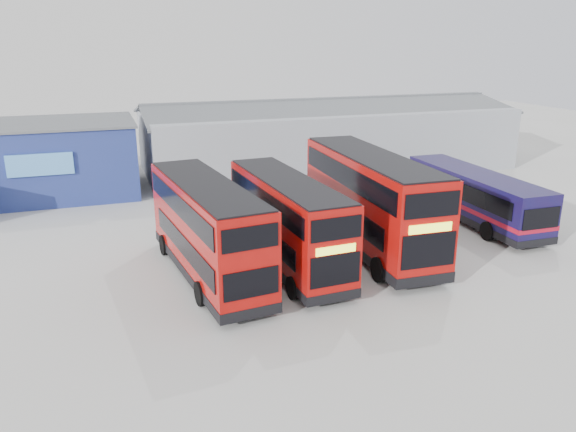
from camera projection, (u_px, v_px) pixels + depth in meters
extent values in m
plane|color=#ABABA6|center=(331.00, 260.00, 28.00)|extent=(120.00, 120.00, 0.00)
cube|color=navy|center=(45.00, 160.00, 39.11)|extent=(12.00, 8.00, 5.00)
cube|color=#55595E|center=(40.00, 123.00, 38.34)|extent=(12.30, 8.30, 0.15)
cube|color=#56A3F5|center=(40.00, 165.00, 35.26)|extent=(3.96, 0.15, 1.40)
cube|color=#999EA7|center=(325.00, 138.00, 47.76)|extent=(30.00, 12.00, 5.00)
cube|color=#55595E|center=(340.00, 109.00, 44.41)|extent=(30.50, 6.33, 1.29)
cube|color=#55595E|center=(314.00, 102.00, 49.45)|extent=(30.50, 6.33, 1.29)
cube|color=#A70C09|center=(208.00, 228.00, 25.36)|extent=(3.66, 10.78, 4.08)
cube|color=black|center=(209.00, 266.00, 25.91)|extent=(3.70, 10.83, 0.45)
cube|color=black|center=(238.00, 236.00, 25.68)|extent=(1.03, 8.91, 0.96)
cube|color=black|center=(183.00, 245.00, 24.63)|extent=(1.03, 8.91, 0.96)
cube|color=black|center=(233.00, 198.00, 25.51)|extent=(1.14, 9.91, 0.96)
cube|color=black|center=(178.00, 205.00, 24.46)|extent=(1.14, 9.91, 0.96)
cube|color=black|center=(178.00, 209.00, 30.10)|extent=(2.26, 0.30, 1.36)
cube|color=black|center=(176.00, 177.00, 29.56)|extent=(2.26, 0.30, 0.96)
cube|color=yellow|center=(177.00, 193.00, 29.84)|extent=(1.81, 0.24, 0.35)
cube|color=black|center=(251.00, 284.00, 20.96)|extent=(2.21, 0.29, 1.11)
cube|color=black|center=(250.00, 238.00, 20.41)|extent=(2.21, 0.29, 0.91)
cube|color=black|center=(206.00, 184.00, 24.74)|extent=(3.49, 10.62, 0.10)
cylinder|color=black|center=(210.00, 238.00, 29.58)|extent=(0.43, 1.08, 1.05)
cylinder|color=black|center=(164.00, 245.00, 28.59)|extent=(0.43, 1.08, 1.05)
cylinder|color=black|center=(255.00, 283.00, 24.11)|extent=(0.43, 1.08, 1.05)
cylinder|color=black|center=(201.00, 294.00, 23.13)|extent=(0.43, 1.08, 1.05)
cube|color=#A70C09|center=(287.00, 220.00, 26.70)|extent=(2.98, 10.30, 3.93)
cube|color=black|center=(287.00, 255.00, 27.23)|extent=(3.02, 10.34, 0.44)
cube|color=black|center=(260.00, 230.00, 26.74)|extent=(0.52, 8.62, 0.92)
cube|color=black|center=(307.00, 224.00, 27.63)|extent=(0.52, 8.62, 0.92)
cube|color=black|center=(262.00, 199.00, 25.90)|extent=(0.57, 9.59, 0.92)
cube|color=black|center=(311.00, 194.00, 26.79)|extent=(0.57, 9.59, 0.92)
cube|color=black|center=(335.00, 270.00, 22.35)|extent=(2.18, 0.17, 1.31)
cube|color=black|center=(337.00, 229.00, 21.83)|extent=(2.18, 0.17, 0.92)
cube|color=yellow|center=(336.00, 250.00, 22.08)|extent=(1.75, 0.13, 0.34)
cube|color=black|center=(253.00, 204.00, 31.38)|extent=(2.13, 0.16, 1.07)
cube|color=black|center=(252.00, 173.00, 30.86)|extent=(2.13, 0.16, 0.87)
cube|color=black|center=(287.00, 180.00, 26.10)|extent=(2.82, 10.15, 0.10)
cylinder|color=black|center=(293.00, 288.00, 23.70)|extent=(0.36, 1.02, 1.01)
cylinder|color=black|center=(342.00, 279.00, 24.54)|extent=(0.36, 1.02, 1.01)
cylinder|color=black|center=(248.00, 242.00, 29.09)|extent=(0.36, 1.02, 1.01)
cylinder|color=black|center=(289.00, 236.00, 29.93)|extent=(0.36, 1.02, 1.01)
cube|color=#A70C09|center=(370.00, 200.00, 28.86)|extent=(3.20, 11.83, 4.53)
cube|color=black|center=(368.00, 237.00, 29.47)|extent=(3.25, 11.88, 0.50)
cube|color=black|center=(341.00, 209.00, 29.03)|extent=(0.40, 9.95, 1.06)
cube|color=black|center=(390.00, 205.00, 29.82)|extent=(0.40, 9.95, 1.06)
cube|color=black|center=(345.00, 176.00, 28.05)|extent=(0.44, 11.07, 1.06)
cube|color=black|center=(396.00, 172.00, 28.84)|extent=(0.44, 11.07, 1.06)
cube|color=black|center=(429.00, 251.00, 23.68)|extent=(2.52, 0.14, 1.51)
cube|color=black|center=(432.00, 205.00, 23.07)|extent=(2.52, 0.14, 1.06)
cube|color=yellow|center=(431.00, 228.00, 23.37)|extent=(2.01, 0.12, 0.39)
cube|color=black|center=(328.00, 185.00, 34.43)|extent=(2.46, 0.14, 1.23)
cube|color=black|center=(329.00, 152.00, 33.82)|extent=(2.46, 0.14, 1.01)
cube|color=black|center=(372.00, 156.00, 28.17)|extent=(3.03, 11.66, 0.11)
cylinder|color=black|center=(379.00, 270.00, 25.39)|extent=(0.40, 1.17, 1.16)
cylinder|color=black|center=(431.00, 263.00, 26.14)|extent=(0.40, 1.17, 1.16)
cylinder|color=black|center=(324.00, 223.00, 31.81)|extent=(0.40, 1.17, 1.16)
cylinder|color=black|center=(368.00, 219.00, 32.56)|extent=(0.40, 1.17, 1.16)
cube|color=#0E0E3D|center=(474.00, 194.00, 33.50)|extent=(2.72, 11.13, 2.67)
cube|color=black|center=(472.00, 213.00, 33.85)|extent=(2.76, 11.17, 0.40)
cube|color=#A30C21|center=(473.00, 202.00, 33.65)|extent=(2.75, 11.16, 0.25)
cube|color=black|center=(496.00, 187.00, 33.48)|extent=(0.22, 9.27, 0.96)
cube|color=black|center=(459.00, 190.00, 32.72)|extent=(0.22, 9.27, 0.96)
cube|color=black|center=(425.00, 171.00, 38.49)|extent=(2.27, 0.09, 1.31)
cube|color=black|center=(541.00, 219.00, 28.41)|extent=(2.22, 0.09, 1.11)
cylinder|color=black|center=(452.00, 195.00, 37.77)|extent=(0.34, 1.05, 1.05)
cylinder|color=black|center=(420.00, 198.00, 37.06)|extent=(0.34, 1.05, 1.05)
cylinder|color=black|center=(524.00, 227.00, 31.38)|extent=(0.34, 1.05, 1.05)
cylinder|color=black|center=(488.00, 231.00, 30.66)|extent=(0.34, 1.05, 1.05)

